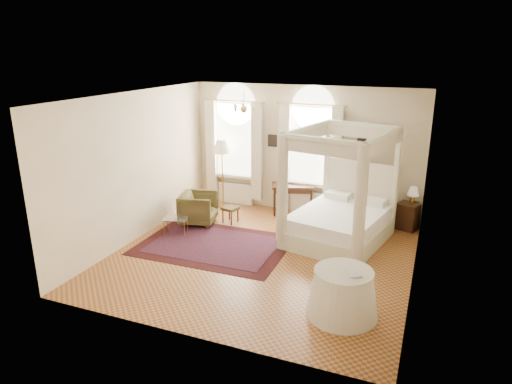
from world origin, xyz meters
TOP-DOWN VIEW (x-y plane):
  - ground at (0.00, 0.00)m, footprint 6.00×6.00m
  - room_walls at (0.00, 0.00)m, footprint 6.00×6.00m
  - window_left at (-1.90, 2.87)m, footprint 1.62×0.27m
  - window_right at (0.20, 2.87)m, footprint 1.62×0.27m
  - chandelier at (-0.90, 1.20)m, footprint 0.51×0.45m
  - wall_pictures at (0.09, 2.97)m, footprint 2.54×0.03m
  - canopy_bed at (1.31, 1.38)m, footprint 2.34×2.67m
  - nightstand at (2.70, 2.70)m, footprint 0.56×0.54m
  - nightstand_lamp at (2.77, 2.80)m, footprint 0.27×0.27m
  - writing_desk at (-0.19, 2.70)m, footprint 1.19×0.89m
  - laptop at (-0.26, 2.83)m, footprint 0.37×0.28m
  - stool at (-1.43, 1.52)m, footprint 0.42×0.42m
  - armchair at (-2.14, 1.18)m, footprint 1.02×1.01m
  - coffee_table at (-2.32, 0.39)m, footprint 0.65×0.54m
  - floor_lamp at (-2.12, 2.54)m, footprint 0.48×0.48m
  - oriental_rug at (-1.18, 0.12)m, footprint 3.25×2.36m
  - side_table at (2.00, -1.56)m, footprint 1.17×1.17m
  - book at (2.08, -1.66)m, footprint 0.30×0.33m

SIDE VIEW (x-z plane):
  - ground at x=0.00m, z-range 0.00..0.00m
  - oriental_rug at x=-1.18m, z-range 0.00..0.01m
  - nightstand at x=2.70m, z-range 0.00..0.65m
  - coffee_table at x=-2.32m, z-range 0.15..0.53m
  - stool at x=-1.43m, z-range 0.14..0.55m
  - armchair at x=-2.14m, z-range 0.00..0.78m
  - side_table at x=2.00m, z-range -0.01..0.79m
  - canopy_bed at x=1.31m, z-range -0.69..1.85m
  - writing_desk at x=-0.19m, z-range 0.28..1.08m
  - laptop at x=-0.26m, z-range 0.79..0.82m
  - book at x=2.08m, z-range 0.80..0.82m
  - nightstand_lamp at x=2.77m, z-range 0.71..1.11m
  - window_left at x=-1.90m, z-range -0.16..3.13m
  - window_right at x=0.20m, z-range -0.16..3.13m
  - floor_lamp at x=-2.12m, z-range 0.66..2.52m
  - wall_pictures at x=0.09m, z-range 1.70..2.09m
  - room_walls at x=0.00m, z-range -1.02..4.98m
  - chandelier at x=-0.90m, z-range 2.66..3.16m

